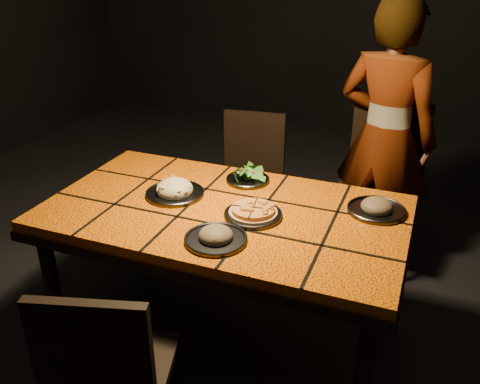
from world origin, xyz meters
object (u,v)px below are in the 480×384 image
at_px(dining_table, 225,223).
at_px(chair_far_right, 380,174).
at_px(plate_pizza, 253,213).
at_px(chair_far_left, 251,173).
at_px(plate_pasta, 175,190).
at_px(diner, 385,138).
at_px(chair_near, 108,371).

bearing_deg(dining_table, chair_far_right, 61.58).
height_order(dining_table, plate_pizza, plate_pizza).
relative_size(dining_table, chair_far_left, 1.85).
xyz_separation_m(plate_pizza, plate_pasta, (-0.42, 0.06, 0.01)).
bearing_deg(chair_far_left, diner, -0.75).
bearing_deg(diner, chair_near, 85.53).
xyz_separation_m(dining_table, chair_far_right, (0.57, 1.05, -0.09)).
height_order(chair_far_right, diner, diner).
bearing_deg(diner, plate_pasta, 65.31).
bearing_deg(chair_near, chair_far_left, -101.99).
xyz_separation_m(chair_near, diner, (0.66, 1.85, 0.31)).
xyz_separation_m(chair_far_left, plate_pizza, (0.37, -0.97, 0.27)).
bearing_deg(plate_pizza, chair_near, -107.10).
relative_size(dining_table, diner, 1.00).
bearing_deg(chair_far_right, diner, -69.04).
xyz_separation_m(chair_far_right, diner, (0.00, -0.01, 0.23)).
distance_m(chair_far_left, plate_pizza, 1.07).
bearing_deg(chair_far_right, plate_pizza, -102.39).
distance_m(chair_near, chair_far_left, 1.75).
distance_m(chair_near, diner, 1.99).
height_order(dining_table, diner, diner).
relative_size(chair_far_right, plate_pasta, 3.65).
relative_size(chair_far_right, diner, 0.62).
bearing_deg(dining_table, chair_far_left, 103.29).
height_order(dining_table, chair_far_right, chair_far_right).
xyz_separation_m(chair_far_left, chair_far_right, (0.79, 0.10, 0.08)).
bearing_deg(plate_pasta, plate_pizza, -8.52).
relative_size(plate_pizza, plate_pasta, 0.92).
relative_size(dining_table, chair_near, 1.88).
relative_size(chair_far_right, plate_pizza, 3.97).
xyz_separation_m(dining_table, chair_far_left, (-0.22, 0.94, -0.17)).
distance_m(dining_table, diner, 1.19).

